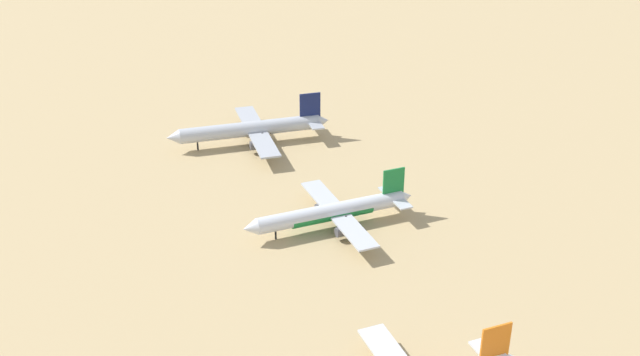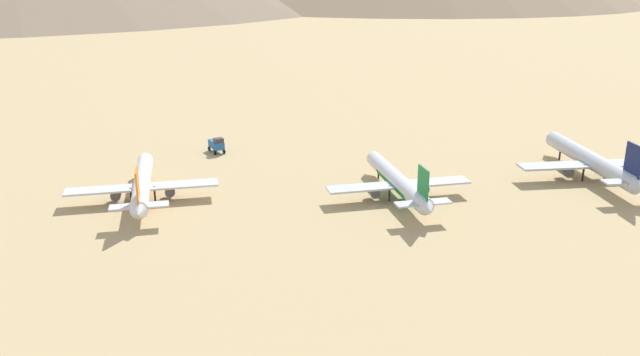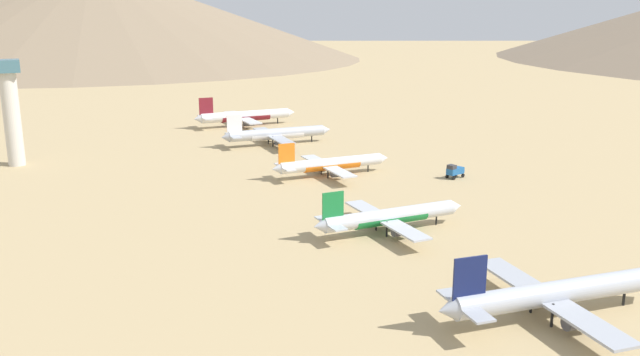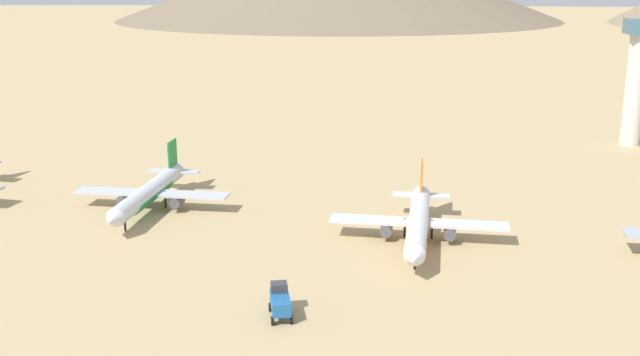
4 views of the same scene
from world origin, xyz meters
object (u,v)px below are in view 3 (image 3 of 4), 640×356
(parked_jet_1, at_px, (389,217))
(control_tower, at_px, (11,107))
(parked_jet_3, at_px, (276,134))
(service_truck, at_px, (455,171))
(parked_jet_0, at_px, (554,294))
(parked_jet_4, at_px, (245,116))
(parked_jet_2, at_px, (331,164))

(parked_jet_1, relative_size, control_tower, 1.13)
(parked_jet_3, distance_m, service_truck, 69.34)
(service_truck, bearing_deg, parked_jet_0, -117.20)
(control_tower, bearing_deg, parked_jet_4, 22.86)
(service_truck, xyz_separation_m, control_tower, (-107.57, 68.98, 15.13))
(service_truck, distance_m, control_tower, 128.68)
(parked_jet_0, relative_size, control_tower, 1.28)
(parked_jet_0, distance_m, parked_jet_1, 44.09)
(parked_jet_2, xyz_separation_m, control_tower, (-78.03, 52.08, 13.81))
(control_tower, bearing_deg, parked_jet_0, -64.48)
(parked_jet_0, height_order, control_tower, control_tower)
(parked_jet_1, height_order, control_tower, control_tower)
(parked_jet_1, xyz_separation_m, parked_jet_4, (16.19, 135.49, 0.65))
(parked_jet_3, relative_size, service_truck, 7.01)
(parked_jet_3, bearing_deg, parked_jet_4, 85.92)
(parked_jet_1, height_order, service_truck, parked_jet_1)
(parked_jet_1, xyz_separation_m, control_tower, (-67.48, 100.22, 13.83))
(parked_jet_0, xyz_separation_m, parked_jet_3, (11.92, 139.23, -0.07))
(parked_jet_0, relative_size, service_truck, 7.06)
(parked_jet_0, bearing_deg, parked_jet_2, 84.32)
(parked_jet_1, xyz_separation_m, parked_jet_3, (13.31, 95.17, 0.41))
(parked_jet_4, bearing_deg, parked_jet_1, -96.81)
(service_truck, bearing_deg, parked_jet_1, -142.08)
(control_tower, bearing_deg, parked_jet_2, -33.72)
(parked_jet_0, height_order, service_truck, parked_jet_0)
(parked_jet_1, relative_size, parked_jet_3, 0.89)
(parked_jet_1, relative_size, service_truck, 6.24)
(parked_jet_3, bearing_deg, parked_jet_1, -97.96)
(parked_jet_1, xyz_separation_m, service_truck, (40.09, 31.23, -1.29))
(parked_jet_0, bearing_deg, parked_jet_1, 91.81)
(parked_jet_4, bearing_deg, parked_jet_2, -93.69)
(control_tower, bearing_deg, service_truck, -32.67)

